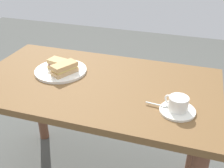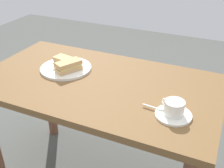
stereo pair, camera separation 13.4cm
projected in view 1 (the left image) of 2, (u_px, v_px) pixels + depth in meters
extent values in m
cube|color=brown|center=(95.00, 85.00, 1.43)|extent=(1.26, 0.71, 0.03)
cylinder|color=brown|center=(39.00, 99.00, 2.00)|extent=(0.07, 0.07, 0.70)
cylinder|color=brown|center=(197.00, 129.00, 1.70)|extent=(0.07, 0.07, 0.70)
cylinder|color=white|center=(61.00, 71.00, 1.52)|extent=(0.28, 0.28, 0.01)
cube|color=tan|center=(60.00, 68.00, 1.51)|extent=(0.14, 0.09, 0.02)
cube|color=#8B554D|center=(60.00, 65.00, 1.51)|extent=(0.13, 0.08, 0.01)
cube|color=tan|center=(60.00, 62.00, 1.50)|extent=(0.14, 0.09, 0.02)
cube|color=tan|center=(65.00, 71.00, 1.47)|extent=(0.12, 0.15, 0.02)
cube|color=#E4CC6D|center=(65.00, 68.00, 1.46)|extent=(0.11, 0.14, 0.01)
cube|color=tan|center=(64.00, 66.00, 1.46)|extent=(0.12, 0.15, 0.02)
cylinder|color=white|center=(177.00, 111.00, 1.19)|extent=(0.16, 0.16, 0.01)
cylinder|color=white|center=(178.00, 104.00, 1.17)|extent=(0.08, 0.08, 0.06)
cylinder|color=#A37240|center=(179.00, 98.00, 1.16)|extent=(0.07, 0.07, 0.01)
torus|color=white|center=(169.00, 99.00, 1.20)|extent=(0.04, 0.03, 0.04)
cube|color=silver|center=(154.00, 104.00, 1.22)|extent=(0.08, 0.01, 0.00)
ellipsoid|color=silver|center=(164.00, 106.00, 1.21)|extent=(0.03, 0.02, 0.01)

